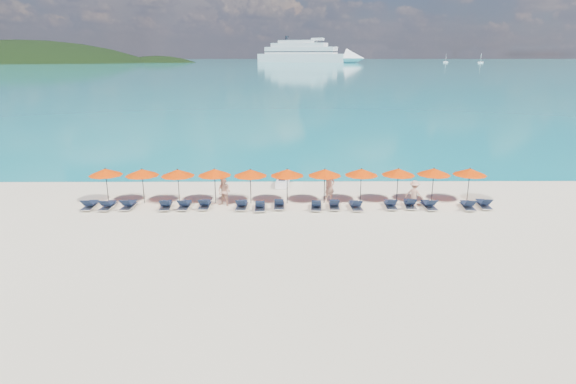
{
  "coord_description": "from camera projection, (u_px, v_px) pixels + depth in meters",
  "views": [
    {
      "loc": [
        -0.21,
        -24.68,
        9.13
      ],
      "look_at": [
        0.0,
        3.0,
        1.2
      ],
      "focal_mm": 30.0,
      "sensor_mm": 36.0,
      "label": 1
    }
  ],
  "objects": [
    {
      "name": "lounger_16",
      "position": [
        484.0,
        204.0,
        29.71
      ],
      "size": [
        0.77,
        1.75,
        0.66
      ],
      "rotation": [
        0.0,
        0.0,
        -0.09
      ],
      "color": "silver",
      "rests_on": "ground"
    },
    {
      "name": "umbrella_7",
      "position": [
        361.0,
        172.0,
        30.22
      ],
      "size": [
        2.1,
        2.1,
        2.28
      ],
      "color": "black",
      "rests_on": "ground"
    },
    {
      "name": "jetski",
      "position": [
        283.0,
        181.0,
        34.64
      ],
      "size": [
        1.04,
        2.26,
        0.78
      ],
      "rotation": [
        0.0,
        0.0,
        -0.1
      ],
      "color": "white",
      "rests_on": "ground"
    },
    {
      "name": "sailboat_near",
      "position": [
        481.0,
        62.0,
        529.93
      ],
      "size": [
        5.57,
        1.86,
        10.22
      ],
      "color": "white",
      "rests_on": "ground"
    },
    {
      "name": "lounger_7",
      "position": [
        260.0,
        206.0,
        29.33
      ],
      "size": [
        0.68,
        1.72,
        0.66
      ],
      "rotation": [
        0.0,
        0.0,
        0.04
      ],
      "color": "silver",
      "rests_on": "ground"
    },
    {
      "name": "lounger_3",
      "position": [
        166.0,
        205.0,
        29.49
      ],
      "size": [
        0.78,
        1.75,
        0.66
      ],
      "rotation": [
        0.0,
        0.0,
        0.1
      ],
      "color": "silver",
      "rests_on": "ground"
    },
    {
      "name": "umbrella_1",
      "position": [
        142.0,
        172.0,
        30.14
      ],
      "size": [
        2.1,
        2.1,
        2.28
      ],
      "color": "black",
      "rests_on": "ground"
    },
    {
      "name": "lounger_13",
      "position": [
        410.0,
        204.0,
        29.73
      ],
      "size": [
        0.79,
        1.75,
        0.66
      ],
      "rotation": [
        0.0,
        0.0,
        -0.1
      ],
      "color": "silver",
      "rests_on": "ground"
    },
    {
      "name": "headland_main",
      "position": [
        24.0,
        97.0,
        553.64
      ],
      "size": [
        374.0,
        242.0,
        126.5
      ],
      "color": "black",
      "rests_on": "ground"
    },
    {
      "name": "beachgoer_a",
      "position": [
        330.0,
        187.0,
        30.72
      ],
      "size": [
        0.86,
        0.76,
        1.97
      ],
      "primitive_type": "imported",
      "rotation": [
        0.0,
        0.0,
        0.51
      ],
      "color": "tan",
      "rests_on": "ground"
    },
    {
      "name": "sea",
      "position": [
        284.0,
        61.0,
        660.69
      ],
      "size": [
        1600.0,
        1300.0,
        0.01
      ],
      "primitive_type": "cube",
      "color": "#1FA9B2",
      "rests_on": "ground"
    },
    {
      "name": "lounger_5",
      "position": [
        205.0,
        204.0,
        29.63
      ],
      "size": [
        0.63,
        1.7,
        0.66
      ],
      "rotation": [
        0.0,
        0.0,
        -0.01
      ],
      "color": "silver",
      "rests_on": "ground"
    },
    {
      "name": "umbrella_6",
      "position": [
        325.0,
        172.0,
        30.13
      ],
      "size": [
        2.1,
        2.1,
        2.28
      ],
      "color": "black",
      "rests_on": "ground"
    },
    {
      "name": "umbrella_3",
      "position": [
        214.0,
        172.0,
        30.16
      ],
      "size": [
        2.1,
        2.1,
        2.28
      ],
      "color": "black",
      "rests_on": "ground"
    },
    {
      "name": "lounger_8",
      "position": [
        279.0,
        204.0,
        29.68
      ],
      "size": [
        0.62,
        1.7,
        0.66
      ],
      "rotation": [
        0.0,
        0.0,
        -0.0
      ],
      "color": "silver",
      "rests_on": "ground"
    },
    {
      "name": "sailboat_far",
      "position": [
        446.0,
        62.0,
        557.28
      ],
      "size": [
        5.45,
        1.82,
        9.99
      ],
      "color": "white",
      "rests_on": "ground"
    },
    {
      "name": "lounger_12",
      "position": [
        390.0,
        204.0,
        29.65
      ],
      "size": [
        0.69,
        1.73,
        0.66
      ],
      "rotation": [
        0.0,
        0.0,
        -0.04
      ],
      "color": "silver",
      "rests_on": "ground"
    },
    {
      "name": "beachgoer_c",
      "position": [
        414.0,
        194.0,
        29.62
      ],
      "size": [
        1.21,
        0.98,
        1.7
      ],
      "primitive_type": "imported",
      "rotation": [
        0.0,
        0.0,
        2.63
      ],
      "color": "tan",
      "rests_on": "ground"
    },
    {
      "name": "lounger_6",
      "position": [
        242.0,
        205.0,
        29.53
      ],
      "size": [
        0.69,
        1.72,
        0.66
      ],
      "rotation": [
        0.0,
        0.0,
        -0.04
      ],
      "color": "silver",
      "rests_on": "ground"
    },
    {
      "name": "cruise_ship",
      "position": [
        311.0,
        54.0,
        559.03
      ],
      "size": [
        126.0,
        72.72,
        35.98
      ],
      "rotation": [
        0.0,
        0.0,
        -0.43
      ],
      "color": "white",
      "rests_on": "ground"
    },
    {
      "name": "umbrella_9",
      "position": [
        434.0,
        172.0,
        30.33
      ],
      "size": [
        2.1,
        2.1,
        2.28
      ],
      "color": "black",
      "rests_on": "ground"
    },
    {
      "name": "beachgoer_b",
      "position": [
        224.0,
        192.0,
        29.9
      ],
      "size": [
        1.01,
        0.81,
        1.81
      ],
      "primitive_type": "imported",
      "rotation": [
        0.0,
        0.0,
        -0.41
      ],
      "color": "tan",
      "rests_on": "ground"
    },
    {
      "name": "lounger_0",
      "position": [
        90.0,
        205.0,
        29.52
      ],
      "size": [
        0.67,
        1.72,
        0.66
      ],
      "rotation": [
        0.0,
        0.0,
        0.03
      ],
      "color": "silver",
      "rests_on": "ground"
    },
    {
      "name": "lounger_14",
      "position": [
        429.0,
        205.0,
        29.54
      ],
      "size": [
        0.7,
        1.73,
        0.66
      ],
      "rotation": [
        0.0,
        0.0,
        0.05
      ],
      "color": "silver",
      "rests_on": "ground"
    },
    {
      "name": "umbrella_2",
      "position": [
        178.0,
        173.0,
        30.04
      ],
      "size": [
        2.1,
        2.1,
        2.28
      ],
      "color": "black",
      "rests_on": "ground"
    },
    {
      "name": "lounger_1",
      "position": [
        108.0,
        205.0,
        29.46
      ],
      "size": [
        0.67,
        1.72,
        0.66
      ],
      "rotation": [
        0.0,
        0.0,
        -0.03
      ],
      "color": "silver",
      "rests_on": "ground"
    },
    {
      "name": "lounger_2",
      "position": [
        129.0,
        205.0,
        29.53
      ],
      "size": [
        0.68,
        1.72,
        0.66
      ],
      "rotation": [
        0.0,
        0.0,
        -0.03
      ],
      "color": "silver",
      "rests_on": "ground"
    },
    {
      "name": "headland_small",
      "position": [
        159.0,
        93.0,
        573.12
      ],
      "size": [
        162.0,
        126.0,
        85.5
      ],
      "color": "black",
      "rests_on": "ground"
    },
    {
      "name": "lounger_11",
      "position": [
        356.0,
        205.0,
        29.43
      ],
      "size": [
        0.7,
        1.73,
        0.66
      ],
      "rotation": [
        0.0,
        0.0,
        0.05
      ],
      "color": "silver",
      "rests_on": "ground"
    },
    {
      "name": "umbrella_5",
      "position": [
        287.0,
        172.0,
        30.1
      ],
      "size": [
        2.1,
        2.1,
        2.28
      ],
      "color": "black",
      "rests_on": "ground"
    },
    {
      "name": "lounger_4",
      "position": [
        185.0,
        205.0,
        29.54
      ],
      "size": [
        0.67,
        1.72,
        0.66
      ],
      "rotation": [
        0.0,
        0.0,
        -0.03
      ],
      "color": "silver",
      "rests_on": "ground"
    },
    {
      "name": "umbrella_10",
      "position": [
        470.0,
        172.0,
        30.3
      ],
      "size": [
        2.1,
        2.1,
        2.28
      ],
      "color": "black",
      "rests_on": "ground"
    },
    {
      "name": "umbrella_0",
      "position": [
        105.0,
        172.0,
        30.25
      ],
      "size": [
        2.1,
        2.1,
        2.28
      ],
      "color": "black",
      "rests_on": "ground"
    },
    {
      "name": "umbrella_8",
      "position": [
        398.0,
        172.0,
        30.27
      ],
      "size": [
        2.1,
        2.1,
        2.28
      ],
      "color": "black",
      "rests_on": "ground"
    },
    {
      "name": "umbrella_4",
      "position": [
        250.0,
        173.0,
        30.06
      ],
      "size": [
        2.1,
        2.1,
        2.28
      ],
      "color": "black",
      "rests_on": "ground"
    },
    {
      "name": "ground",
      "position": [
        288.0,
        228.0,
        26.24
      ],
      "size": [
        1400.0,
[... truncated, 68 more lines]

